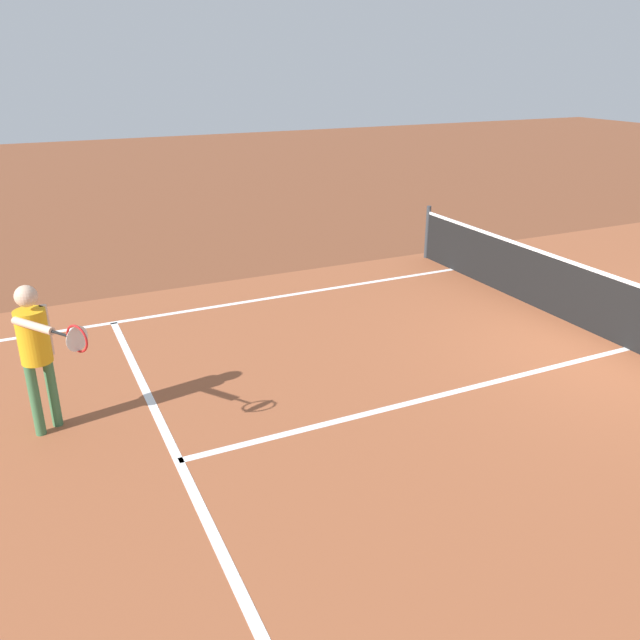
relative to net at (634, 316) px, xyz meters
The scene contains 7 objects.
ground_plane 0.49m from the net, ahead, with size 60.00×60.00×0.00m, color brown.
court_surface_inbounds 0.49m from the net, ahead, with size 10.62×24.40×0.00m, color #9E5433.
line_sideline_left 7.24m from the net, 124.66° to the right, with size 0.10×11.89×0.01m, color white.
line_service_near 6.42m from the net, 90.00° to the right, with size 8.22×0.10×0.01m, color white.
line_center_service 3.24m from the net, 90.00° to the right, with size 0.10×6.40×0.01m, color white.
net is the anchor object (origin of this frame).
player_near 7.63m from the net, 98.97° to the right, with size 1.13×0.65×1.67m.
Camera 1 is at (5.62, -7.48, 3.78)m, focal length 36.23 mm.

